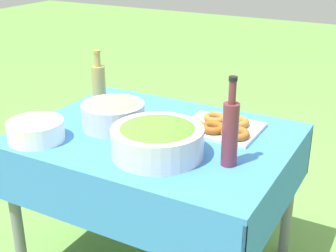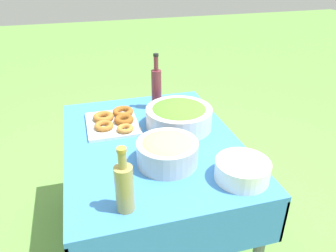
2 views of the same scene
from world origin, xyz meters
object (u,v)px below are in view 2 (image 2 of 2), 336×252
Objects in this scene: plate_stack at (242,170)px; olive_oil_bottle at (124,186)px; salad_bowl at (179,116)px; donut_platter at (114,121)px; pasta_bowl at (167,150)px; wine_bottle at (156,88)px.

plate_stack is 0.86× the size of olive_oil_bottle.
salad_bowl is 1.08× the size of donut_platter.
olive_oil_bottle is (0.25, -0.23, 0.04)m from pasta_bowl.
wine_bottle reaches higher than donut_platter.
donut_platter is (-0.12, -0.34, -0.05)m from salad_bowl.
pasta_bowl reaches higher than plate_stack.
wine_bottle is (-0.83, 0.32, 0.03)m from olive_oil_bottle.
olive_oil_bottle is (0.56, -0.38, 0.04)m from salad_bowl.
plate_stack is (0.63, 0.46, 0.02)m from donut_platter.
wine_bottle is (-0.78, -0.18, 0.09)m from plate_stack.
plate_stack is at bearing 54.17° from pasta_bowl.
donut_platter is at bearing -144.18° from plate_stack.
pasta_bowl reaches higher than donut_platter.
salad_bowl is 1.54× the size of plate_stack.
wine_bottle is at bearing 170.77° from pasta_bowl.
wine_bottle is (-0.27, -0.06, 0.06)m from salad_bowl.
donut_platter is 0.33m from wine_bottle.
wine_bottle reaches higher than pasta_bowl.
plate_stack is at bearing 13.32° from salad_bowl.
wine_bottle is (-0.58, 0.09, 0.07)m from pasta_bowl.
pasta_bowl is 1.03× the size of olive_oil_bottle.
plate_stack is at bearing 35.82° from donut_platter.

